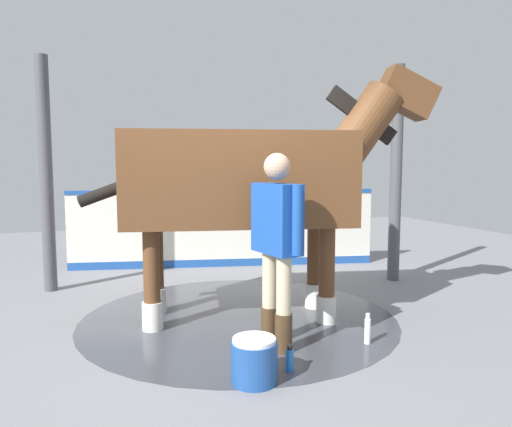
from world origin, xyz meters
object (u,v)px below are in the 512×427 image
at_px(wash_bucket, 254,360).
at_px(bottle_shampoo, 368,330).
at_px(bottle_spray, 290,359).
at_px(handler, 277,237).
at_px(horse, 251,180).

xyz_separation_m(wash_bucket, bottle_shampoo, (1.21, 0.38, -0.04)).
bearing_deg(bottle_spray, bottle_shampoo, 19.06).
relative_size(handler, bottle_shampoo, 6.09).
bearing_deg(wash_bucket, horse, 72.00).
relative_size(handler, wash_bucket, 4.89).
height_order(horse, bottle_spray, horse).
bearing_deg(horse, bottle_spray, -84.04).
bearing_deg(bottle_shampoo, handler, 166.99).
relative_size(bottle_shampoo, bottle_spray, 1.29).
distance_m(handler, bottle_spray, 1.01).
distance_m(horse, wash_bucket, 1.98).
xyz_separation_m(horse, bottle_shampoo, (0.74, -1.05, -1.32)).
xyz_separation_m(handler, bottle_spray, (-0.09, -0.49, -0.88)).
height_order(wash_bucket, bottle_spray, wash_bucket).
xyz_separation_m(wash_bucket, bottle_spray, (0.32, 0.08, -0.07)).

